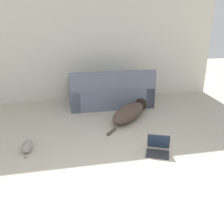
% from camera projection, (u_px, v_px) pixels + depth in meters
% --- Properties ---
extents(wall_back, '(6.62, 0.06, 2.59)m').
position_uv_depth(wall_back, '(81.00, 46.00, 5.81)').
color(wall_back, beige).
rests_on(wall_back, ground_plane).
extents(couch, '(1.86, 0.89, 0.85)m').
position_uv_depth(couch, '(110.00, 93.00, 5.71)').
color(couch, slate).
rests_on(couch, ground_plane).
extents(dog, '(1.17, 1.35, 0.28)m').
position_uv_depth(dog, '(130.00, 112.00, 4.99)').
color(dog, '#4C3D33').
rests_on(dog, ground_plane).
extents(cat, '(0.17, 0.51, 0.13)m').
position_uv_depth(cat, '(27.00, 146.00, 3.80)').
color(cat, gray).
rests_on(cat, ground_plane).
extents(laptop_open, '(0.44, 0.45, 0.26)m').
position_uv_depth(laptop_open, '(158.00, 146.00, 3.73)').
color(laptop_open, '#2D2D33').
rests_on(laptop_open, ground_plane).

